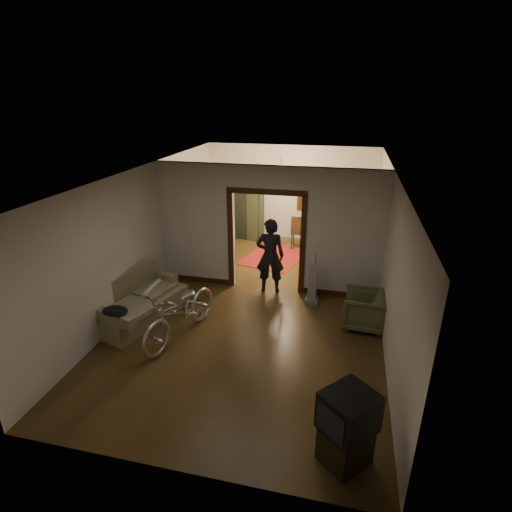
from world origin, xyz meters
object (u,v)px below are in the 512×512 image
(armchair, at_px, (364,310))
(sofa, at_px, (140,298))
(bicycle, at_px, (181,312))
(person, at_px, (270,256))
(locker, at_px, (248,210))
(desk, at_px, (319,231))

(armchair, bearing_deg, sofa, -76.66)
(bicycle, relative_size, armchair, 2.57)
(bicycle, bearing_deg, person, 75.17)
(armchair, bearing_deg, bicycle, -66.71)
(bicycle, bearing_deg, locker, 105.86)
(sofa, bearing_deg, person, 52.70)
(bicycle, relative_size, locker, 1.13)
(bicycle, distance_m, armchair, 3.44)
(locker, height_order, desk, locker)
(person, relative_size, locker, 0.97)
(armchair, distance_m, desk, 4.50)
(sofa, relative_size, locker, 1.11)
(person, relative_size, desk, 1.59)
(bicycle, distance_m, locker, 5.58)
(person, bearing_deg, sofa, 29.75)
(armchair, xyz_separation_m, person, (-2.04, 1.04, 0.50))
(person, bearing_deg, desk, -111.89)
(armchair, xyz_separation_m, locker, (-3.41, 4.43, 0.53))
(locker, bearing_deg, armchair, -39.23)
(armchair, relative_size, person, 0.45)
(sofa, bearing_deg, desk, 73.57)
(armchair, height_order, desk, desk)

